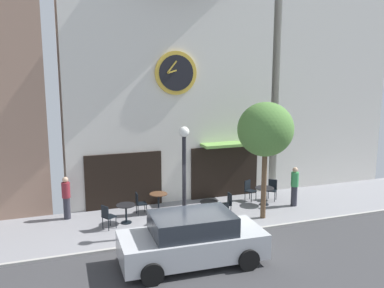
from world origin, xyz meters
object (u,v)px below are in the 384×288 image
(cafe_chair_mid_row, at_px, (272,188))
(street_lamp, at_px, (184,180))
(cafe_table_center, at_px, (126,210))
(cafe_chair_under_awning, at_px, (223,212))
(cafe_chair_near_lamp, at_px, (249,189))
(parked_car_silver, at_px, (192,239))
(pedestrian_maroon, at_px, (66,197))
(cafe_table_center_left, at_px, (209,207))
(cafe_chair_outer, at_px, (139,202))
(pedestrian_green, at_px, (294,186))
(cafe_table_near_door, at_px, (158,199))
(cafe_chair_near_tree, at_px, (227,202))
(cafe_chair_facing_wall, at_px, (107,215))
(cafe_table_near_curb, at_px, (264,192))
(street_tree, at_px, (266,130))

(cafe_chair_mid_row, bearing_deg, street_lamp, -154.61)
(cafe_table_center, distance_m, cafe_chair_under_awning, 3.65)
(cafe_table_center, relative_size, cafe_chair_near_lamp, 0.80)
(parked_car_silver, bearing_deg, pedestrian_maroon, 122.96)
(cafe_table_center_left, distance_m, cafe_chair_mid_row, 3.77)
(cafe_chair_outer, xyz_separation_m, cafe_chair_mid_row, (5.93, -0.08, 0.00))
(cafe_chair_outer, distance_m, pedestrian_maroon, 2.80)
(cafe_table_center_left, bearing_deg, cafe_chair_near_lamp, 31.87)
(pedestrian_green, bearing_deg, cafe_chair_under_awning, -163.52)
(cafe_table_center_left, relative_size, cafe_chair_mid_row, 0.80)
(cafe_table_near_door, bearing_deg, cafe_table_center_left, -43.48)
(cafe_chair_mid_row, distance_m, cafe_chair_near_tree, 2.90)
(cafe_table_near_door, distance_m, cafe_chair_facing_wall, 2.53)
(street_lamp, xyz_separation_m, cafe_table_center, (-1.75, 1.67, -1.43))
(cafe_table_near_curb, xyz_separation_m, cafe_chair_near_lamp, (-0.35, 0.74, -0.03))
(street_lamp, relative_size, parked_car_silver, 0.88)
(cafe_chair_under_awning, distance_m, cafe_chair_near_tree, 1.15)
(cafe_chair_near_lamp, distance_m, cafe_chair_under_awning, 3.27)
(cafe_chair_facing_wall, bearing_deg, cafe_chair_mid_row, 7.78)
(parked_car_silver, bearing_deg, cafe_chair_under_awning, 49.43)
(cafe_chair_mid_row, height_order, pedestrian_maroon, pedestrian_maroon)
(cafe_table_center_left, relative_size, parked_car_silver, 0.17)
(cafe_chair_facing_wall, height_order, cafe_chair_under_awning, same)
(cafe_chair_outer, xyz_separation_m, cafe_chair_near_lamp, (4.93, 0.17, 0.00))
(street_tree, distance_m, cafe_table_near_curb, 3.30)
(cafe_table_near_curb, bearing_deg, cafe_chair_near_lamp, 115.06)
(cafe_chair_mid_row, bearing_deg, street_tree, -128.46)
(cafe_chair_facing_wall, height_order, pedestrian_green, pedestrian_green)
(street_lamp, xyz_separation_m, pedestrian_maroon, (-3.82, 2.88, -1.08))
(cafe_chair_mid_row, distance_m, pedestrian_green, 1.16)
(cafe_table_near_curb, relative_size, pedestrian_green, 0.48)
(street_lamp, height_order, cafe_table_center_left, street_lamp)
(cafe_table_near_door, bearing_deg, parked_car_silver, -92.73)
(street_lamp, height_order, street_tree, street_tree)
(cafe_table_center, height_order, cafe_chair_near_lamp, cafe_chair_near_lamp)
(cafe_chair_facing_wall, xyz_separation_m, parked_car_silver, (2.00, -3.54, 0.23))
(cafe_chair_outer, xyz_separation_m, parked_car_silver, (0.59, -4.62, 0.23))
(cafe_chair_near_lamp, bearing_deg, street_lamp, -146.47)
(cafe_table_center, xyz_separation_m, cafe_chair_mid_row, (6.59, 0.63, 0.02))
(street_lamp, distance_m, cafe_table_center, 2.81)
(cafe_chair_near_lamp, height_order, cafe_chair_mid_row, same)
(cafe_chair_under_awning, height_order, pedestrian_maroon, pedestrian_maroon)
(pedestrian_maroon, relative_size, parked_car_silver, 0.38)
(cafe_table_center_left, bearing_deg, street_tree, -14.31)
(cafe_chair_outer, distance_m, cafe_chair_facing_wall, 1.78)
(cafe_table_near_door, bearing_deg, cafe_table_center, -151.17)
(street_tree, xyz_separation_m, cafe_chair_mid_row, (1.47, 1.85, -2.93))
(cafe_table_center_left, bearing_deg, cafe_chair_under_awning, -71.76)
(street_tree, height_order, cafe_table_near_door, street_tree)
(street_lamp, distance_m, cafe_chair_mid_row, 5.55)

